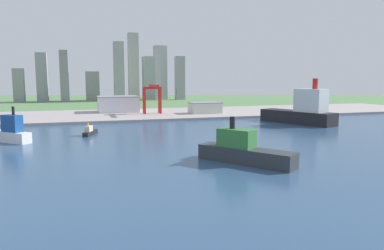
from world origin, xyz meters
name	(u,v)px	position (x,y,z in m)	size (l,w,h in m)	color
ground_plane	(140,143)	(0.00, 300.00, 0.00)	(2400.00, 2400.00, 0.00)	#56804E
water_bay	(159,163)	(0.00, 240.00, 0.07)	(840.00, 360.00, 0.15)	#2D4C70
industrial_pier	(114,115)	(0.00, 490.00, 1.25)	(840.00, 140.00, 2.50)	#A19999
container_barge	(243,151)	(40.73, 227.46, 6.39)	(39.00, 48.43, 23.22)	#2D3338
cargo_ship	(302,111)	(165.68, 359.45, 12.29)	(46.04, 77.22, 43.28)	black
ferry_boat	(9,132)	(-84.65, 331.86, 6.85)	(34.59, 34.86, 24.37)	white
tugboat_small	(90,132)	(-31.13, 346.53, 2.82)	(12.05, 22.51, 9.83)	black
port_crane_red	(152,93)	(43.82, 479.11, 27.35)	(21.04, 45.87, 34.44)	red
warehouse_main	(118,104)	(7.91, 520.26, 12.33)	(49.37, 40.40, 19.61)	silver
warehouse_annex	(205,108)	(105.85, 469.50, 9.08)	(37.16, 24.05, 13.11)	silver
distant_skyline	(117,76)	(36.76, 821.38, 50.46)	(336.31, 76.73, 138.17)	gray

